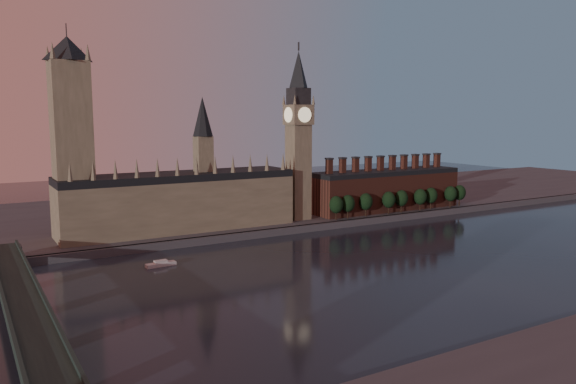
# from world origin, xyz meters

# --- Properties ---
(ground) EXTENTS (900.00, 900.00, 0.00)m
(ground) POSITION_xyz_m (0.00, 0.00, 0.00)
(ground) COLOR black
(ground) RESTS_ON ground
(north_bank) EXTENTS (900.00, 182.00, 4.00)m
(north_bank) POSITION_xyz_m (0.00, 178.04, 2.00)
(north_bank) COLOR #444449
(north_bank) RESTS_ON ground
(palace_of_westminster) EXTENTS (130.00, 30.30, 74.00)m
(palace_of_westminster) POSITION_xyz_m (-64.41, 114.91, 21.63)
(palace_of_westminster) COLOR #80755B
(palace_of_westminster) RESTS_ON north_bank
(victoria_tower) EXTENTS (24.00, 24.00, 108.00)m
(victoria_tower) POSITION_xyz_m (-120.00, 115.00, 59.09)
(victoria_tower) COLOR #80755B
(victoria_tower) RESTS_ON north_bank
(big_ben) EXTENTS (15.00, 15.00, 107.00)m
(big_ben) POSITION_xyz_m (10.00, 110.00, 56.83)
(big_ben) COLOR #80755B
(big_ben) RESTS_ON north_bank
(chimney_block) EXTENTS (110.00, 25.00, 37.00)m
(chimney_block) POSITION_xyz_m (80.00, 110.00, 17.82)
(chimney_block) COLOR #5A2C22
(chimney_block) RESTS_ON north_bank
(embankment_tree_0) EXTENTS (8.60, 8.60, 14.88)m
(embankment_tree_0) POSITION_xyz_m (27.87, 94.65, 13.47)
(embankment_tree_0) COLOR black
(embankment_tree_0) RESTS_ON north_bank
(embankment_tree_1) EXTENTS (8.60, 8.60, 14.88)m
(embankment_tree_1) POSITION_xyz_m (37.04, 95.04, 13.47)
(embankment_tree_1) COLOR black
(embankment_tree_1) RESTS_ON north_bank
(embankment_tree_2) EXTENTS (8.60, 8.60, 14.88)m
(embankment_tree_2) POSITION_xyz_m (51.34, 95.33, 13.47)
(embankment_tree_2) COLOR black
(embankment_tree_2) RESTS_ON north_bank
(embankment_tree_3) EXTENTS (8.60, 8.60, 14.88)m
(embankment_tree_3) POSITION_xyz_m (69.16, 94.17, 13.47)
(embankment_tree_3) COLOR black
(embankment_tree_3) RESTS_ON north_bank
(embankment_tree_4) EXTENTS (8.60, 8.60, 14.88)m
(embankment_tree_4) POSITION_xyz_m (80.97, 95.18, 13.47)
(embankment_tree_4) COLOR black
(embankment_tree_4) RESTS_ON north_bank
(embankment_tree_5) EXTENTS (8.60, 8.60, 14.88)m
(embankment_tree_5) POSITION_xyz_m (96.35, 93.80, 13.47)
(embankment_tree_5) COLOR black
(embankment_tree_5) RESTS_ON north_bank
(embankment_tree_6) EXTENTS (8.60, 8.60, 14.88)m
(embankment_tree_6) POSITION_xyz_m (107.20, 94.75, 13.47)
(embankment_tree_6) COLOR black
(embankment_tree_6) RESTS_ON north_bank
(embankment_tree_7) EXTENTS (8.60, 8.60, 14.88)m
(embankment_tree_7) POSITION_xyz_m (125.23, 94.22, 13.47)
(embankment_tree_7) COLOR black
(embankment_tree_7) RESTS_ON north_bank
(embankment_tree_8) EXTENTS (8.60, 8.60, 14.88)m
(embankment_tree_8) POSITION_xyz_m (135.13, 95.12, 13.47)
(embankment_tree_8) COLOR black
(embankment_tree_8) RESTS_ON north_bank
(westminster_bridge) EXTENTS (14.00, 200.00, 11.55)m
(westminster_bridge) POSITION_xyz_m (-155.00, -2.70, 7.44)
(westminster_bridge) COLOR #1E2E28
(westminster_bridge) RESTS_ON ground
(river_boat) EXTENTS (13.73, 4.48, 2.71)m
(river_boat) POSITION_xyz_m (-94.06, 59.17, 1.04)
(river_boat) COLOR #BCBCBC
(river_boat) RESTS_ON ground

